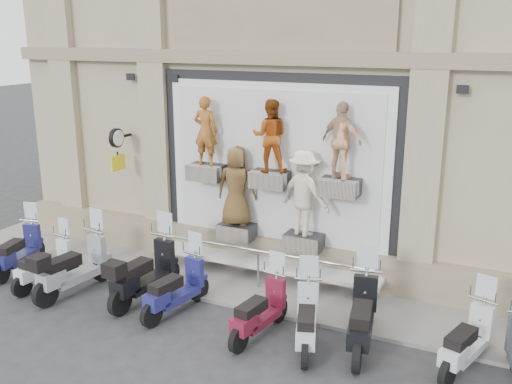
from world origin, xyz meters
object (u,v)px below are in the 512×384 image
(clock_sign_bracket, at_px, (117,144))
(scooter_h, at_px, (363,304))
(scooter_d, at_px, (145,261))
(scooter_a, at_px, (18,241))
(scooter_b, at_px, (45,256))
(guard_rail, at_px, (258,270))
(scooter_c, at_px, (74,256))
(scooter_e, at_px, (175,278))
(scooter_g, at_px, (307,308))
(scooter_f, at_px, (260,300))
(scooter_i, at_px, (468,329))

(clock_sign_bracket, distance_m, scooter_h, 7.04)
(clock_sign_bracket, distance_m, scooter_d, 3.35)
(scooter_h, bearing_deg, clock_sign_bracket, 154.35)
(scooter_a, distance_m, scooter_b, 1.18)
(guard_rail, bearing_deg, scooter_h, -27.70)
(guard_rail, bearing_deg, scooter_b, -157.75)
(guard_rail, bearing_deg, scooter_c, -152.91)
(clock_sign_bracket, height_order, scooter_h, clock_sign_bracket)
(scooter_e, bearing_deg, clock_sign_bracket, 154.29)
(scooter_a, height_order, scooter_d, scooter_d)
(scooter_b, xyz_separation_m, scooter_d, (2.37, 0.35, 0.16))
(clock_sign_bracket, xyz_separation_m, scooter_d, (1.99, -1.87, -1.94))
(clock_sign_bracket, relative_size, scooter_c, 0.49)
(scooter_d, bearing_deg, scooter_e, -9.36)
(scooter_h, bearing_deg, scooter_b, 173.29)
(clock_sign_bracket, bearing_deg, guard_rail, -6.84)
(scooter_g, bearing_deg, scooter_h, 4.96)
(clock_sign_bracket, bearing_deg, scooter_c, -78.52)
(guard_rail, bearing_deg, clock_sign_bracket, 173.16)
(scooter_e, distance_m, scooter_h, 3.64)
(scooter_a, bearing_deg, scooter_d, -11.52)
(scooter_c, bearing_deg, scooter_f, 8.03)
(scooter_a, distance_m, scooter_h, 8.02)
(guard_rail, distance_m, scooter_i, 4.54)
(scooter_d, distance_m, scooter_h, 4.52)
(clock_sign_bracket, bearing_deg, scooter_i, -12.22)
(clock_sign_bracket, xyz_separation_m, scooter_c, (0.45, -2.23, -1.95))
(clock_sign_bracket, height_order, scooter_d, clock_sign_bracket)
(guard_rail, height_order, scooter_i, scooter_i)
(scooter_c, xyz_separation_m, scooter_g, (5.17, 0.02, -0.11))
(scooter_b, bearing_deg, scooter_c, 6.19)
(clock_sign_bracket, distance_m, scooter_i, 8.67)
(guard_rail, distance_m, scooter_a, 5.61)
(guard_rail, bearing_deg, scooter_g, -45.25)
(scooter_e, bearing_deg, scooter_f, 6.47)
(scooter_a, height_order, scooter_c, scooter_c)
(scooter_b, relative_size, scooter_f, 0.96)
(guard_rail, relative_size, scooter_e, 2.72)
(scooter_g, distance_m, scooter_h, 0.96)
(guard_rail, distance_m, scooter_d, 2.40)
(scooter_b, height_order, scooter_c, scooter_c)
(scooter_h, bearing_deg, scooter_e, 174.28)
(scooter_a, distance_m, scooter_f, 6.26)
(scooter_f, xyz_separation_m, scooter_h, (1.77, 0.39, 0.12))
(scooter_a, bearing_deg, scooter_h, -11.41)
(scooter_d, xyz_separation_m, scooter_h, (4.52, 0.03, -0.02))
(scooter_d, xyz_separation_m, scooter_i, (6.24, 0.09, -0.12))
(scooter_g, bearing_deg, guard_rail, 116.79)
(scooter_e, height_order, scooter_f, scooter_e)
(scooter_h, distance_m, scooter_i, 1.73)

